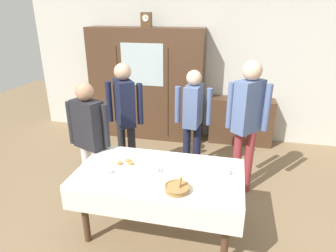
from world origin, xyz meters
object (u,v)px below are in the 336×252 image
Objects in this scene: pastry_plate at (125,164)px; person_behind_table_left at (193,114)px; dining_table at (159,182)px; book_stack at (243,97)px; wall_cabinet at (147,84)px; person_by_cabinet at (125,111)px; mantel_clock at (146,20)px; bread_basket at (177,188)px; spoon_near_left at (210,194)px; tea_cup_far_left at (227,173)px; person_behind_table_right at (247,115)px; person_near_right_end at (89,133)px; bookshelf_low at (241,121)px; spoon_far_left at (185,166)px; spoon_front_edge at (220,164)px; tea_cup_mid_left at (107,172)px; tea_cup_back_edge at (156,170)px.

pastry_plate is 0.18× the size of person_behind_table_left.
book_stack reaches higher than dining_table.
wall_cabinet is 1.55m from person_by_cabinet.
mantel_clock is 1.00× the size of bread_basket.
spoon_near_left is at bearing -45.09° from person_by_cabinet.
person_behind_table_right is at bearing 78.52° from tea_cup_far_left.
tea_cup_far_left is at bearing -93.93° from book_stack.
dining_table is at bearing -70.83° from wall_cabinet.
mantel_clock is at bearing 111.36° from bread_basket.
person_behind_table_right is 1.13× the size of person_behind_table_left.
book_stack is (0.86, 2.64, 0.22)m from dining_table.
tea_cup_far_left is 0.46× the size of pastry_plate.
person_near_right_end is (-0.95, 0.40, 0.29)m from dining_table.
wall_cabinet is 1.85m from bookshelf_low.
person_behind_table_right is at bearing 50.35° from dining_table.
person_behind_table_left reaches higher than spoon_far_left.
book_stack is 2.51m from spoon_far_left.
spoon_front_edge is at bearing -2.83° from person_near_right_end.
bookshelf_low is 1.72m from person_behind_table_right.
bread_basket is (-0.61, -2.91, 0.37)m from bookshelf_low.
pastry_plate is at bearing -29.30° from person_near_right_end.
wall_cabinet is 16.12× the size of tea_cup_far_left.
bookshelf_low is 0.67× the size of person_by_cabinet.
dining_table is 3.11m from mantel_clock.
tea_cup_far_left is 1.09× the size of spoon_near_left.
person_near_right_end is at bearing 129.84° from tea_cup_mid_left.
bookshelf_low is 2.53m from spoon_far_left.
book_stack is (-0.00, 0.00, 0.46)m from bookshelf_low.
spoon_front_edge is 0.57m from spoon_near_left.
book_stack is 0.75× the size of pastry_plate.
wall_cabinet reaches higher than spoon_far_left.
person_behind_table_left is at bearing 113.42° from spoon_front_edge.
book_stack is 0.12× the size of person_behind_table_right.
pastry_plate is at bearing -142.39° from person_behind_table_right.
wall_cabinet is at bearing 111.86° from bread_basket.
bread_basket is 2.02× the size of spoon_far_left.
bookshelf_low is at bearing 71.34° from tea_cup_back_edge.
person_near_right_end is (-0.08, -2.19, -1.20)m from mantel_clock.
mantel_clock is 2.55m from person_behind_table_right.
person_near_right_end is at bearing -160.27° from person_behind_table_right.
pastry_plate is 2.35× the size of spoon_far_left.
wall_cabinet is 2.73m from spoon_front_edge.
person_near_right_end is at bearing 150.70° from pastry_plate.
bread_basket is (-0.44, -0.39, 0.01)m from tea_cup_far_left.
bread_basket is 2.02× the size of spoon_front_edge.
person_by_cabinet is at bearing -135.05° from book_stack.
book_stack is 0.13× the size of person_behind_table_left.
person_near_right_end reaches higher than dining_table.
spoon_near_left is 1.84m from person_by_cabinet.
spoon_far_left is (-0.01, 0.48, -0.03)m from bread_basket.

